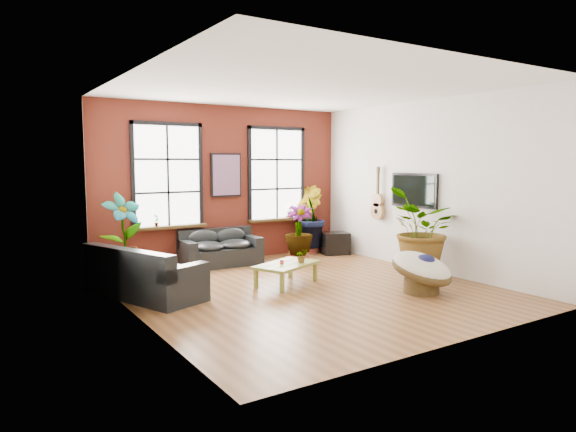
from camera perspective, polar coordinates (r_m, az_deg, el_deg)
name	(u,v)px	position (r m, az deg, el deg)	size (l,w,h in m)	color
room	(302,190)	(9.04, 1.56, 2.88)	(6.04, 6.54, 3.54)	brown
sofa_back	(220,249)	(11.31, -7.60, -3.63)	(1.75, 0.91, 0.79)	black
sofa_left	(142,274)	(8.90, -15.90, -6.25)	(1.61, 2.34, 0.85)	black
coffee_table	(286,266)	(9.42, -0.17, -5.56)	(1.41, 1.13, 0.48)	olive
papasan_chair	(422,270)	(9.12, 14.66, -5.81)	(1.31, 1.32, 0.78)	#473619
poster	(226,175)	(11.66, -6.89, 4.54)	(0.74, 0.06, 0.98)	black
tv_wall_unit	(403,195)	(11.28, 12.66, 2.31)	(0.13, 1.86, 1.20)	black
media_box	(335,243)	(12.62, 5.22, -3.02)	(0.77, 0.71, 0.53)	black
pot_back_left	(123,269)	(10.52, -17.86, -5.62)	(0.57, 0.57, 0.35)	brown
pot_back_right	(308,246)	(12.72, 2.27, -3.32)	(0.54, 0.54, 0.36)	brown
pot_right_wall	(422,269)	(10.29, 14.71, -5.72)	(0.61, 0.61, 0.37)	brown
pot_mid	(299,253)	(11.78, 1.22, -4.10)	(0.60, 0.60, 0.35)	brown
floor_plant_back_left	(123,232)	(10.37, -17.81, -1.65)	(0.80, 0.54, 1.52)	#1E5617
floor_plant_back_right	(309,216)	(12.62, 2.31, -0.03)	(0.84, 0.68, 1.53)	#1E5617
floor_plant_right_wall	(423,229)	(10.17, 14.76, -1.42)	(1.44, 1.25, 1.60)	#1E5617
floor_plant_mid	(299,230)	(11.67, 1.22, -1.55)	(0.63, 0.63, 1.13)	#1E5617
table_plant	(302,256)	(9.46, 1.52, -4.44)	(0.23, 0.20, 0.25)	#1E5617
sill_plant_left	(156,220)	(11.05, -14.43, -0.44)	(0.14, 0.10, 0.27)	#1E5617
sill_plant_right	(291,212)	(12.51, 0.29, 0.48)	(0.15, 0.15, 0.27)	#1E5617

